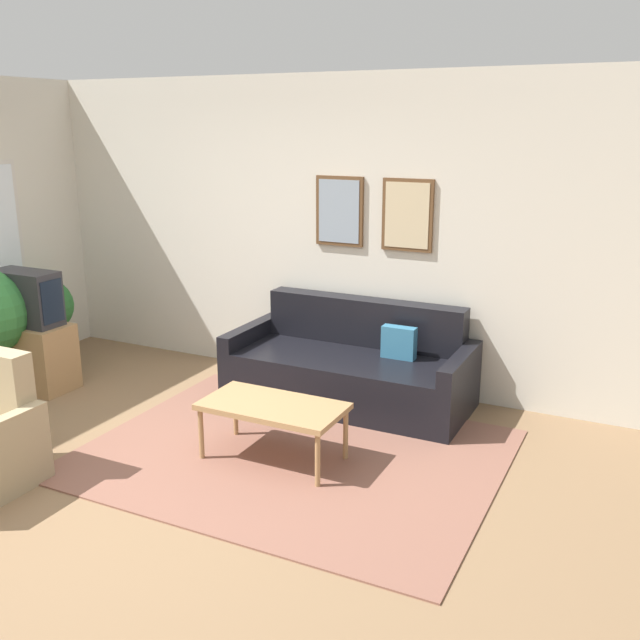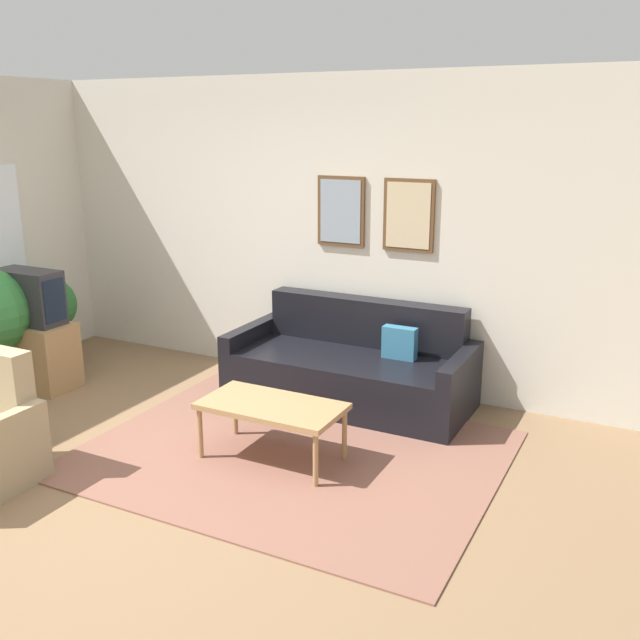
% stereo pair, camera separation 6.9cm
% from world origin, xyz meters
% --- Properties ---
extents(ground_plane, '(16.00, 16.00, 0.00)m').
position_xyz_m(ground_plane, '(0.00, 0.00, 0.00)').
color(ground_plane, '#846647').
extents(area_rug, '(2.88, 2.26, 0.01)m').
position_xyz_m(area_rug, '(0.81, 0.97, 0.01)').
color(area_rug, brown).
rests_on(area_rug, ground_plane).
extents(wall_back, '(8.00, 0.09, 2.70)m').
position_xyz_m(wall_back, '(0.01, 2.56, 1.35)').
color(wall_back, beige).
rests_on(wall_back, ground_plane).
extents(couch, '(2.02, 0.90, 0.83)m').
position_xyz_m(couch, '(0.78, 2.10, 0.29)').
color(couch, black).
rests_on(couch, ground_plane).
extents(coffee_table, '(0.99, 0.52, 0.42)m').
position_xyz_m(coffee_table, '(0.73, 0.85, 0.38)').
color(coffee_table, '#A87F51').
rests_on(coffee_table, ground_plane).
extents(tv_stand, '(0.74, 0.40, 0.59)m').
position_xyz_m(tv_stand, '(-1.90, 1.14, 0.29)').
color(tv_stand, '#A87F51').
rests_on(tv_stand, ground_plane).
extents(tv, '(0.62, 0.28, 0.48)m').
position_xyz_m(tv, '(-1.89, 1.14, 0.82)').
color(tv, '#2D2D33').
rests_on(tv, tv_stand).
extents(potted_plant_by_window, '(0.53, 0.53, 0.86)m').
position_xyz_m(potted_plant_by_window, '(-2.24, 1.65, 0.54)').
color(potted_plant_by_window, slate).
rests_on(potted_plant_by_window, ground_plane).
extents(potted_plant_small, '(0.37, 0.37, 0.65)m').
position_xyz_m(potted_plant_small, '(-2.01, 1.11, 0.38)').
color(potted_plant_small, beige).
rests_on(potted_plant_small, ground_plane).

